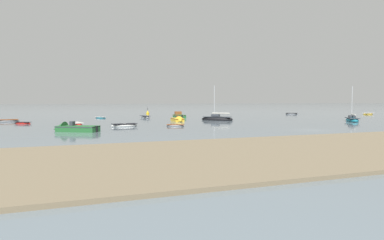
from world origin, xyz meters
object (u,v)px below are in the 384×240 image
(rowboat_moored_9, at_px, (23,123))
(channel_buoy, at_px, (148,113))
(rowboat_moored_2, at_px, (76,124))
(rowboat_moored_6, at_px, (292,114))
(rowboat_moored_1, at_px, (368,114))
(rowboat_moored_0, at_px, (145,117))
(sailboat_moored_0, at_px, (352,120))
(motorboat_moored_0, at_px, (178,116))
(motorboat_moored_1, at_px, (71,129))
(rowboat_moored_4, at_px, (101,118))
(motorboat_moored_2, at_px, (178,120))
(sailboat_moored_1, at_px, (217,119))
(rowboat_moored_5, at_px, (124,125))
(rowboat_moored_8, at_px, (175,126))
(rowboat_moored_7, at_px, (7,121))

(rowboat_moored_9, relative_size, channel_buoy, 1.41)
(rowboat_moored_2, distance_m, rowboat_moored_6, 67.36)
(rowboat_moored_1, bearing_deg, rowboat_moored_0, -14.73)
(rowboat_moored_1, height_order, rowboat_moored_2, rowboat_moored_1)
(sailboat_moored_0, height_order, motorboat_moored_0, sailboat_moored_0)
(sailboat_moored_0, bearing_deg, rowboat_moored_1, -17.77)
(rowboat_moored_0, bearing_deg, motorboat_moored_1, 149.50)
(rowboat_moored_4, bearing_deg, rowboat_moored_2, -60.90)
(rowboat_moored_6, relative_size, motorboat_moored_1, 0.59)
(motorboat_moored_2, height_order, rowboat_moored_9, motorboat_moored_2)
(motorboat_moored_0, bearing_deg, sailboat_moored_1, -160.42)
(rowboat_moored_4, xyz_separation_m, rowboat_moored_5, (0.99, -27.67, 0.06))
(rowboat_moored_2, height_order, rowboat_moored_5, rowboat_moored_2)
(rowboat_moored_1, distance_m, rowboat_moored_8, 72.20)
(channel_buoy, bearing_deg, rowboat_moored_1, -21.46)
(rowboat_moored_7, bearing_deg, rowboat_moored_8, -49.85)
(rowboat_moored_2, relative_size, sailboat_moored_1, 0.59)
(rowboat_moored_6, relative_size, motorboat_moored_2, 0.73)
(rowboat_moored_1, distance_m, rowboat_moored_6, 22.43)
(rowboat_moored_7, distance_m, motorboat_moored_1, 28.83)
(motorboat_moored_0, xyz_separation_m, rowboat_moored_6, (38.20, 5.90, -0.17))
(rowboat_moored_9, bearing_deg, rowboat_moored_1, 41.46)
(rowboat_moored_1, relative_size, rowboat_moored_9, 1.42)
(rowboat_moored_0, bearing_deg, rowboat_moored_5, 158.21)
(rowboat_moored_9, bearing_deg, rowboat_moored_0, 64.16)
(rowboat_moored_6, distance_m, channel_buoy, 43.65)
(rowboat_moored_4, bearing_deg, motorboat_moored_2, -8.89)
(rowboat_moored_1, bearing_deg, channel_buoy, -31.94)
(rowboat_moored_7, bearing_deg, rowboat_moored_5, -55.93)
(rowboat_moored_2, xyz_separation_m, rowboat_moored_9, (-8.91, 6.64, -0.05))
(rowboat_moored_0, distance_m, rowboat_moored_2, 26.11)
(rowboat_moored_8, distance_m, motorboat_moored_1, 16.42)
(rowboat_moored_2, relative_size, motorboat_moored_1, 0.69)
(motorboat_moored_0, xyz_separation_m, rowboat_moored_8, (-9.58, -27.19, -0.21))
(sailboat_moored_1, height_order, rowboat_moored_8, sailboat_moored_1)
(rowboat_moored_6, bearing_deg, rowboat_moored_5, -94.25)
(motorboat_moored_2, bearing_deg, motorboat_moored_0, 165.93)
(sailboat_moored_1, xyz_separation_m, rowboat_moored_6, (34.18, 19.89, -0.17))
(rowboat_moored_8, distance_m, channel_buoy, 48.38)
(rowboat_moored_8, distance_m, rowboat_moored_9, 28.26)
(rowboat_moored_5, distance_m, rowboat_moored_6, 63.40)
(motorboat_moored_2, bearing_deg, sailboat_moored_0, 73.99)
(rowboat_moored_9, height_order, channel_buoy, channel_buoy)
(rowboat_moored_1, xyz_separation_m, rowboat_moored_7, (-95.65, -1.00, 0.00))
(rowboat_moored_1, relative_size, sailboat_moored_0, 0.62)
(rowboat_moored_4, height_order, motorboat_moored_2, motorboat_moored_2)
(rowboat_moored_1, relative_size, rowboat_moored_4, 1.65)
(motorboat_moored_0, bearing_deg, rowboat_moored_8, 164.14)
(motorboat_moored_0, bearing_deg, rowboat_moored_0, 82.77)
(rowboat_moored_2, height_order, rowboat_moored_4, rowboat_moored_2)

